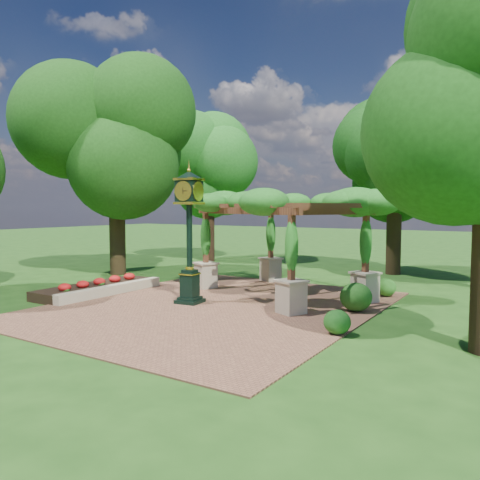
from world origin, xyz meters
The scene contains 13 objects.
ground centered at (0.00, 0.00, 0.00)m, with size 120.00×120.00×0.00m, color #1E4714.
brick_plaza centered at (0.00, 1.00, 0.02)m, with size 10.00×12.00×0.04m, color brown.
border_wall centered at (-4.60, 0.50, 0.20)m, with size 0.35×5.00×0.40m, color #C6B793.
flower_bed centered at (-5.50, 0.50, 0.18)m, with size 1.50×5.00×0.36m, color red.
pedestal_clock centered at (-1.06, 0.87, 2.81)m, with size 1.02×1.02×4.70m.
pergola centered at (0.82, 4.03, 3.36)m, with size 7.60×6.38×4.10m.
sundial centered at (-0.17, 7.02, 0.41)m, with size 0.60×0.60×0.93m.
shrub_front centered at (4.80, -0.23, 0.37)m, with size 0.72×0.72×0.65m, color #1C5518.
shrub_mid centered at (4.30, 2.73, 0.50)m, with size 1.03×1.03×0.92m, color #215718.
shrub_back centered at (4.43, 5.81, 0.38)m, with size 0.75×0.75×0.68m, color #28661D.
tree_west_near centered at (-8.76, 4.67, 6.73)m, with size 5.73×5.73×9.79m.
tree_west_far centered at (-8.31, 11.84, 5.79)m, with size 4.52×4.52×8.44m.
tree_north centered at (3.03, 12.21, 5.57)m, with size 4.14×4.14×8.15m.
Camera 1 is at (9.19, -11.87, 3.39)m, focal length 35.00 mm.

